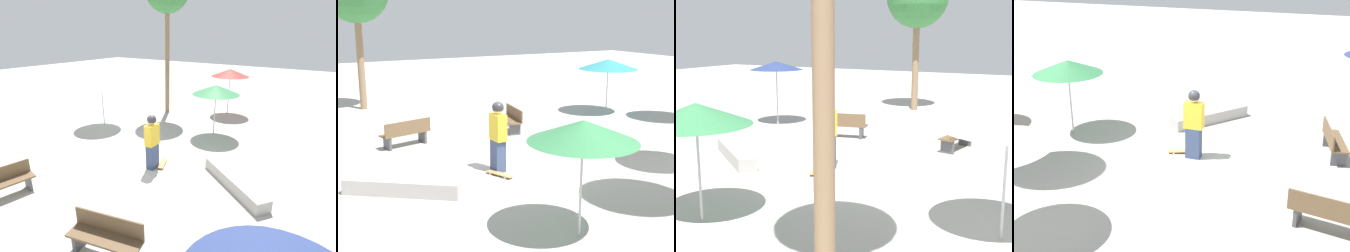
% 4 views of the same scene
% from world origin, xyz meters
% --- Properties ---
extents(ground_plane, '(60.00, 60.00, 0.00)m').
position_xyz_m(ground_plane, '(0.00, 0.00, 0.00)').
color(ground_plane, '#B2AFA8').
extents(skater_main, '(0.50, 0.31, 1.88)m').
position_xyz_m(skater_main, '(0.33, -0.49, 1.01)').
color(skater_main, '#38476B').
rests_on(skater_main, ground_plane).
extents(skateboard, '(0.82, 0.49, 0.07)m').
position_xyz_m(skateboard, '(0.70, -0.64, 0.06)').
color(skateboard, '#B7844C').
rests_on(skateboard, ground_plane).
extents(concrete_ledge, '(2.00, 2.48, 0.36)m').
position_xyz_m(concrete_ledge, '(0.73, -3.21, 0.18)').
color(concrete_ledge, '#A8A39E').
rests_on(concrete_ledge, ground_plane).
extents(bench_near, '(0.81, 1.66, 0.85)m').
position_xyz_m(bench_near, '(-3.12, -1.92, 0.43)').
color(bench_near, '#47474C').
rests_on(bench_near, ground_plane).
extents(bench_far, '(1.65, 0.71, 0.85)m').
position_xyz_m(bench_far, '(-3.32, 1.92, 0.43)').
color(bench_far, '#47474C').
rests_on(bench_far, ground_plane).
extents(shade_umbrella_green, '(2.03, 2.03, 2.24)m').
position_xyz_m(shade_umbrella_green, '(4.35, -0.89, 2.03)').
color(shade_umbrella_green, '#B7B7BC').
rests_on(shade_umbrella_green, ground_plane).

